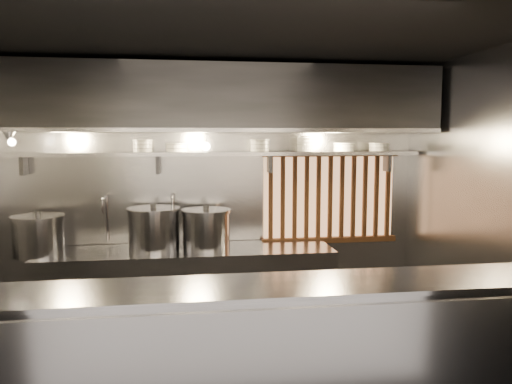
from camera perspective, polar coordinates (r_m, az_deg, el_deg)
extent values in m
plane|color=black|center=(4.49, -3.36, -20.97)|extent=(4.50, 4.50, 0.00)
plane|color=black|center=(4.06, -3.63, 16.86)|extent=(4.50, 4.50, 0.00)
plane|color=gray|center=(5.53, -4.77, -0.54)|extent=(4.50, 0.00, 4.50)
plane|color=gray|center=(4.78, 24.49, -2.15)|extent=(0.00, 3.00, 3.00)
cube|color=gray|center=(3.40, -1.99, -20.02)|extent=(4.50, 0.50, 1.10)
cube|color=gray|center=(3.19, -2.03, -10.87)|extent=(4.50, 0.56, 0.03)
cube|color=gray|center=(5.35, -7.70, -11.22)|extent=(3.00, 0.70, 0.90)
cube|color=gray|center=(5.31, -4.70, 4.38)|extent=(4.40, 0.34, 0.04)
cube|color=#2D2D30|center=(5.10, -4.60, 10.43)|extent=(4.40, 0.80, 0.65)
cube|color=gray|center=(4.69, -4.26, 7.07)|extent=(4.40, 0.03, 0.04)
cube|color=#F6AD6F|center=(5.73, 8.32, -0.54)|extent=(1.50, 0.02, 0.92)
cube|color=brown|center=(5.65, 8.55, 4.34)|extent=(1.56, 0.06, 0.06)
cube|color=brown|center=(5.76, 8.39, -5.44)|extent=(1.56, 0.06, 0.06)
cube|color=brown|center=(5.53, 1.68, -0.73)|extent=(0.04, 0.04, 0.92)
cube|color=brown|center=(5.55, 3.07, -0.70)|extent=(0.04, 0.04, 0.92)
cube|color=brown|center=(5.58, 4.44, -0.67)|extent=(0.04, 0.04, 0.92)
cube|color=brown|center=(5.61, 5.80, -0.65)|extent=(0.04, 0.04, 0.92)
cube|color=brown|center=(5.65, 7.14, -0.62)|extent=(0.04, 0.04, 0.92)
cube|color=brown|center=(5.69, 8.47, -0.60)|extent=(0.04, 0.04, 0.92)
cube|color=brown|center=(5.73, 9.78, -0.57)|extent=(0.04, 0.04, 0.92)
cube|color=brown|center=(5.77, 11.06, -0.55)|extent=(0.04, 0.04, 0.92)
cube|color=brown|center=(5.82, 12.33, -0.52)|extent=(0.04, 0.04, 0.92)
cube|color=brown|center=(5.86, 13.58, -0.50)|extent=(0.04, 0.04, 0.92)
cube|color=brown|center=(5.92, 14.81, -0.47)|extent=(0.05, 0.04, 0.92)
cylinder|color=silver|center=(5.56, -16.66, -2.93)|extent=(0.03, 0.03, 0.48)
sphere|color=silver|center=(5.52, -16.74, -0.47)|extent=(0.04, 0.04, 0.04)
cylinder|color=silver|center=(5.40, -16.94, -0.63)|extent=(0.03, 0.26, 0.03)
sphere|color=silver|center=(5.27, -17.15, -0.80)|extent=(0.04, 0.04, 0.04)
cylinder|color=silver|center=(5.28, -17.13, -1.56)|extent=(0.03, 0.03, 0.14)
cylinder|color=silver|center=(5.50, -9.41, -2.85)|extent=(0.03, 0.03, 0.48)
sphere|color=silver|center=(5.46, -9.46, -0.36)|extent=(0.04, 0.04, 0.04)
cylinder|color=silver|center=(5.33, -9.49, -0.52)|extent=(0.03, 0.26, 0.03)
sphere|color=silver|center=(5.21, -9.52, -0.69)|extent=(0.04, 0.04, 0.04)
cylinder|color=silver|center=(5.21, -9.51, -1.46)|extent=(0.03, 0.03, 0.14)
cone|color=gray|center=(5.08, -26.42, 5.81)|extent=(0.25, 0.27, 0.20)
sphere|color=#FFE0B2|center=(5.05, -26.13, 5.14)|extent=(0.07, 0.07, 0.07)
cylinder|color=#2D2D30|center=(5.17, -26.12, 6.71)|extent=(0.02, 0.22, 0.02)
cylinder|color=#2D2D30|center=(5.18, -5.75, 6.09)|extent=(0.01, 0.01, 0.12)
sphere|color=#FFE0B2|center=(5.18, -5.74, 5.21)|extent=(0.09, 0.09, 0.09)
cylinder|color=gray|center=(5.35, -23.59, -4.72)|extent=(0.49, 0.49, 0.36)
cylinder|color=gray|center=(5.32, -23.68, -2.63)|extent=(0.52, 0.52, 0.03)
cylinder|color=#2D2D30|center=(5.31, -23.70, -2.26)|extent=(0.06, 0.06, 0.04)
cylinder|color=gray|center=(5.24, -11.59, -4.30)|extent=(0.56, 0.56, 0.41)
cylinder|color=gray|center=(5.21, -11.64, -1.94)|extent=(0.59, 0.59, 0.03)
cylinder|color=#2D2D30|center=(5.20, -11.65, -1.56)|extent=(0.06, 0.06, 0.04)
cylinder|color=gray|center=(5.23, -5.69, -4.38)|extent=(0.59, 0.59, 0.38)
cylinder|color=gray|center=(5.19, -5.71, -2.15)|extent=(0.62, 0.62, 0.03)
cylinder|color=#2D2D30|center=(5.19, -5.72, -1.77)|extent=(0.06, 0.06, 0.04)
cylinder|color=white|center=(5.32, -12.82, 4.68)|extent=(0.20, 0.20, 0.03)
cylinder|color=white|center=(5.31, -12.83, 5.09)|extent=(0.20, 0.20, 0.03)
cylinder|color=white|center=(5.31, -12.84, 5.50)|extent=(0.20, 0.20, 0.03)
cylinder|color=white|center=(5.31, -12.84, 5.80)|extent=(0.21, 0.21, 0.01)
cylinder|color=white|center=(5.30, -9.02, 4.75)|extent=(0.23, 0.23, 0.03)
cylinder|color=white|center=(5.30, -9.03, 5.16)|extent=(0.23, 0.23, 0.03)
cylinder|color=white|center=(5.30, -9.03, 5.47)|extent=(0.24, 0.24, 0.01)
cylinder|color=white|center=(5.36, 0.41, 4.85)|extent=(0.20, 0.20, 0.03)
cylinder|color=white|center=(5.36, 0.41, 5.25)|extent=(0.20, 0.20, 0.03)
cylinder|color=white|center=(5.36, 0.41, 5.66)|extent=(0.20, 0.20, 0.03)
cylinder|color=white|center=(5.36, 0.41, 5.96)|extent=(0.21, 0.21, 0.01)
cylinder|color=white|center=(5.46, 5.63, 4.84)|extent=(0.18, 0.18, 0.03)
cylinder|color=white|center=(5.45, 5.64, 5.24)|extent=(0.18, 0.18, 0.03)
cylinder|color=white|center=(5.45, 5.64, 5.64)|extent=(0.18, 0.18, 0.03)
cylinder|color=white|center=(5.45, 5.65, 6.04)|extent=(0.18, 0.18, 0.03)
cylinder|color=white|center=(5.45, 5.65, 6.33)|extent=(0.20, 0.20, 0.01)
cylinder|color=white|center=(5.58, 10.01, 4.81)|extent=(0.22, 0.22, 0.03)
cylinder|color=white|center=(5.58, 10.02, 5.20)|extent=(0.22, 0.22, 0.03)
cylinder|color=white|center=(5.57, 10.02, 5.48)|extent=(0.24, 0.24, 0.01)
cylinder|color=white|center=(5.71, 13.87, 4.75)|extent=(0.22, 0.22, 0.03)
cylinder|color=white|center=(5.71, 13.88, 5.13)|extent=(0.22, 0.22, 0.03)
cylinder|color=white|center=(5.71, 13.89, 5.41)|extent=(0.23, 0.23, 0.01)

